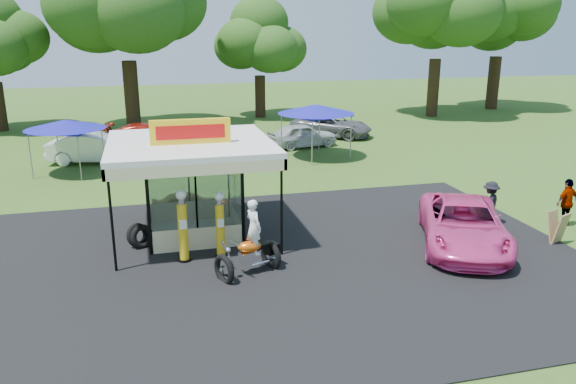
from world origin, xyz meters
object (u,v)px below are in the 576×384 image
Objects in this scene: spectator_east_a at (490,204)px; pink_sedan at (463,224)px; gas_pump_left at (183,228)px; kiosk_car at (189,204)px; gas_station_kiosk at (192,186)px; gas_pump_right at (220,226)px; bg_car_c at (302,135)px; a_frame_sign at (557,228)px; tent_west at (65,125)px; spectator_east_b at (567,202)px; bg_car_a at (95,148)px; bg_car_d at (331,126)px; tent_east at (316,110)px; motorcycle at (252,244)px; bg_car_b at (151,137)px.

pink_sedan is at bearing -1.95° from spectator_east_a.
kiosk_car is at bearing 83.50° from gas_pump_left.
gas_station_kiosk is at bearing -177.25° from pink_sedan.
gas_pump_right reaches higher than bg_car_c.
gas_pump_left reaches higher than pink_sedan.
gas_pump_right is at bearing 148.27° from a_frame_sign.
bg_car_c is 1.11× the size of tent_west.
a_frame_sign is at bearing -7.14° from gas_pump_left.
gas_station_kiosk is 3.03× the size of spectator_east_b.
spectator_east_a is (2.07, 1.63, 0.05)m from pink_sedan.
gas_station_kiosk is at bearing -21.78° from spectator_east_b.
spectator_east_b is 22.83m from bg_car_a.
gas_pump_left is 0.61× the size of tent_west.
kiosk_car is 0.57× the size of bg_car_a.
gas_pump_left reaches higher than a_frame_sign.
spectator_east_a is 0.31× the size of bg_car_d.
bg_car_a is at bearing 61.29° from tent_west.
spectator_east_b is 16.91m from bg_car_c.
tent_east reaches higher than gas_pump_right.
spectator_east_b is at bearing -1.01° from gas_pump_right.
gas_pump_right is 0.44× the size of bg_car_a.
gas_pump_left is 15.08m from bg_car_a.
bg_car_d is at bearing 70.23° from a_frame_sign.
tent_west is at bearing 117.02° from a_frame_sign.
a_frame_sign is (11.80, -3.81, -1.23)m from gas_station_kiosk.
a_frame_sign is (11.14, -1.66, -0.48)m from gas_pump_right.
bg_car_c is 3.46m from tent_east.
motorcycle is at bearing -113.90° from tent_east.
tent_east is at bearing 116.98° from pink_sedan.
bg_car_c is (-0.81, 16.85, -0.05)m from pink_sedan.
spectator_east_a is at bearing -8.73° from gas_station_kiosk.
bg_car_b reaches higher than bg_car_d.
kiosk_car is 11.73m from tent_east.
tent_east reaches higher than kiosk_car.
motorcycle reaches higher than kiosk_car.
bg_car_a is at bearing 21.99° from kiosk_car.
tent_east is at bearing -78.60° from spectator_east_b.
tent_east reaches higher than pink_sedan.
bg_car_b is 9.95m from tent_east.
tent_east is (-0.82, 13.99, 1.91)m from pink_sedan.
bg_car_b is at bearing -61.64° from spectator_east_b.
gas_pump_right is 13.87m from tent_west.
bg_car_a is (-4.10, 10.16, 0.33)m from kiosk_car.
motorcycle is 0.42× the size of pink_sedan.
spectator_east_b is at bearing 19.91° from a_frame_sign.
gas_station_kiosk is 12.46m from a_frame_sign.
spectator_east_b is (11.94, 1.25, -0.03)m from motorcycle.
bg_car_b is at bearing 95.97° from gas_pump_right.
motorcycle is 0.55× the size of bg_car_c.
bg_car_b is (-12.92, 18.64, 0.24)m from a_frame_sign.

